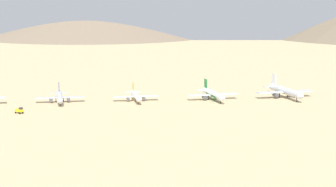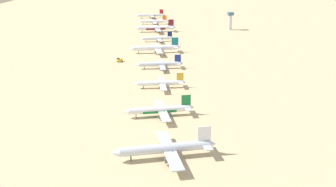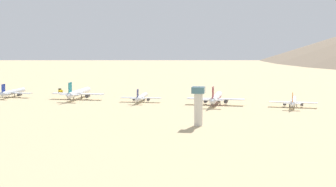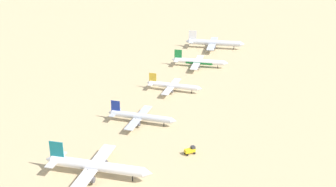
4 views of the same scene
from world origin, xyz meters
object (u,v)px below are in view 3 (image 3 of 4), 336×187
parked_jet_2 (216,98)px  control_tower (198,104)px  parked_jet_1 (293,101)px  service_truck (60,91)px  parked_jet_4 (79,93)px  parked_jet_3 (141,97)px  parked_jet_5 (13,92)px

parked_jet_2 → control_tower: size_ratio=2.32×
parked_jet_1 → service_truck: bearing=73.0°
parked_jet_4 → parked_jet_2: bearing=-98.3°
parked_jet_3 → service_truck: bearing=59.5°
parked_jet_1 → parked_jet_4: bearing=82.8°
parked_jet_4 → service_truck: parked_jet_4 is taller
parked_jet_3 → control_tower: (-100.34, -53.53, 8.94)m
parked_jet_4 → parked_jet_3: bearing=-100.1°
parked_jet_1 → service_truck: 198.71m
parked_jet_1 → parked_jet_4: parked_jet_4 is taller
parked_jet_1 → parked_jet_5: size_ratio=1.01×
parked_jet_4 → parked_jet_5: bearing=85.2°
parked_jet_3 → parked_jet_4: size_ratio=0.74×
parked_jet_3 → service_truck: (46.89, 79.74, -1.58)m
parked_jet_5 → control_tower: control_tower is taller
parked_jet_1 → parked_jet_2: parked_jet_2 is taller
parked_jet_5 → parked_jet_3: bearing=-97.3°
parked_jet_3 → parked_jet_2: bearing=-96.6°
service_truck → control_tower: control_tower is taller
control_tower → parked_jet_4: bearing=43.8°
parked_jet_2 → parked_jet_4: parked_jet_2 is taller
parked_jet_2 → parked_jet_4: bearing=81.7°
parked_jet_2 → parked_jet_5: parked_jet_2 is taller
parked_jet_5 → parked_jet_4: bearing=-94.8°
control_tower → parked_jet_2: bearing=-1.6°
control_tower → service_truck: bearing=42.2°
parked_jet_1 → control_tower: (-89.06, 56.73, 8.61)m
parked_jet_1 → parked_jet_5: parked_jet_1 is taller
service_truck → control_tower: (-147.23, -133.27, 10.52)m
parked_jet_3 → parked_jet_5: 108.38m
parked_jet_3 → service_truck: parked_jet_3 is taller
parked_jet_2 → parked_jet_4: size_ratio=1.01×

